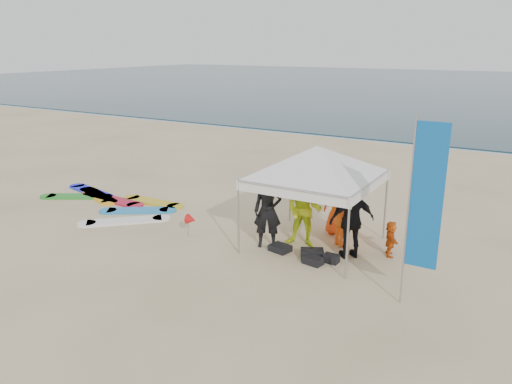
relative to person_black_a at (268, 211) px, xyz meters
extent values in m
plane|color=beige|center=(-0.86, -1.94, -0.98)|extent=(120.00, 120.00, 0.00)
cube|color=#0C2633|center=(-0.86, 58.06, -0.94)|extent=(160.00, 84.00, 0.08)
cube|color=silver|center=(-0.86, 16.26, -0.98)|extent=(160.00, 1.20, 0.01)
imported|color=black|center=(0.00, 0.00, 0.00)|extent=(0.85, 0.73, 1.96)
imported|color=#DDF722|center=(0.78, 0.52, 0.00)|extent=(1.07, 0.89, 1.96)
imported|color=#FF6116|center=(1.64, 1.03, -0.15)|extent=(1.23, 1.11, 1.66)
imported|color=black|center=(2.10, 0.44, -0.01)|extent=(1.15, 1.11, 1.93)
imported|color=#FF4916|center=(1.24, 1.77, -0.07)|extent=(0.97, 0.70, 1.82)
imported|color=#D55712|center=(2.92, 1.02, -0.53)|extent=(0.57, 0.88, 0.91)
cylinder|color=#A5A5A8|center=(-0.41, 2.08, -0.03)|extent=(0.05, 0.05, 1.90)
cylinder|color=#A5A5A8|center=(2.44, 2.08, -0.03)|extent=(0.05, 0.05, 1.90)
cylinder|color=#A5A5A8|center=(-0.41, -0.76, -0.03)|extent=(0.05, 0.05, 1.90)
cylinder|color=#A5A5A8|center=(2.44, -0.76, -0.03)|extent=(0.05, 0.05, 1.90)
cube|color=white|center=(1.02, -0.76, 0.80)|extent=(2.95, 0.02, 0.24)
cube|color=white|center=(1.02, 2.08, 0.80)|extent=(2.95, 0.02, 0.24)
cube|color=white|center=(-0.41, 0.66, 0.80)|extent=(0.02, 2.95, 0.24)
cube|color=white|center=(2.44, 0.66, 0.80)|extent=(0.02, 2.95, 0.24)
pyramid|color=white|center=(1.02, 0.66, 1.68)|extent=(4.03, 4.03, 0.76)
cylinder|color=#A5A5A8|center=(3.79, -1.22, 0.94)|extent=(0.04, 0.04, 3.84)
cube|color=#0B5BB1|center=(4.11, -1.22, 1.32)|extent=(0.60, 0.03, 2.85)
cylinder|color=#A5A5A8|center=(-2.23, -0.47, -0.68)|extent=(0.02, 0.02, 0.60)
cone|color=red|center=(-2.11, -0.47, -0.48)|extent=(0.28, 0.28, 0.28)
cube|color=black|center=(1.31, -0.09, -0.87)|extent=(0.66, 0.58, 0.22)
cube|color=black|center=(1.48, -0.41, -0.89)|extent=(0.50, 0.37, 0.18)
cube|color=black|center=(0.43, -0.12, -0.90)|extent=(0.57, 0.49, 0.16)
cube|color=black|center=(1.82, -0.10, -0.88)|extent=(0.37, 0.27, 0.20)
cube|color=red|center=(-6.49, 0.80, -0.95)|extent=(2.27, 0.69, 0.07)
cube|color=#1C25EF|center=(-7.88, 1.13, -0.95)|extent=(2.05, 0.97, 0.07)
cube|color=#2684CD|center=(-4.90, 0.37, -0.95)|extent=(1.87, 1.48, 0.07)
cube|color=gold|center=(-5.11, 1.30, -0.95)|extent=(1.89, 0.56, 0.07)
cube|color=white|center=(-4.56, -0.55, -0.95)|extent=(1.94, 1.88, 0.07)
cube|color=#268D27|center=(-7.91, 0.37, -0.95)|extent=(1.75, 1.34, 0.07)
cube|color=#F5AE19|center=(-7.24, 0.88, -0.95)|extent=(2.01, 1.19, 0.07)
camera|label=1|loc=(5.90, -10.57, 4.07)|focal=35.00mm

